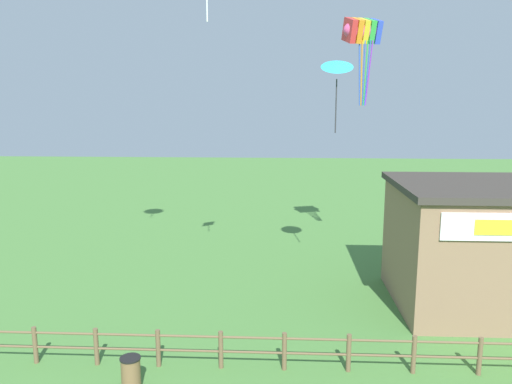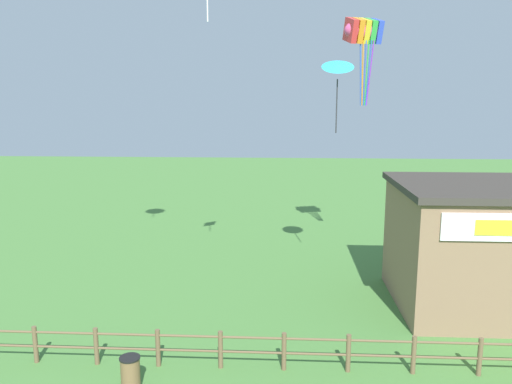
% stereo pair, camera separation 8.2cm
% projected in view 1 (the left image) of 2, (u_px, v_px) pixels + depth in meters
% --- Properties ---
extents(wooden_fence, '(16.71, 0.14, 1.13)m').
position_uv_depth(wooden_fence, '(253.00, 348.00, 14.40)').
color(wooden_fence, brown).
rests_on(wooden_fence, ground_plane).
extents(seaside_building, '(8.65, 5.77, 4.70)m').
position_uv_depth(seaside_building, '(511.00, 245.00, 18.56)').
color(seaside_building, '#84664C').
rests_on(seaside_building, ground_plane).
extents(trash_bin, '(0.56, 0.56, 0.96)m').
position_uv_depth(trash_bin, '(131.00, 374.00, 13.33)').
color(trash_bin, brown).
rests_on(trash_bin, ground_plane).
extents(kite_rainbow_parafoil, '(2.08, 1.69, 3.97)m').
position_uv_depth(kite_rainbow_parafoil, '(362.00, 31.00, 22.57)').
color(kite_rainbow_parafoil, '#E54C8C').
extents(kite_cyan_delta, '(1.30, 1.22, 2.90)m').
position_uv_depth(kite_cyan_delta, '(337.00, 67.00, 19.14)').
color(kite_cyan_delta, '#2DB2C6').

